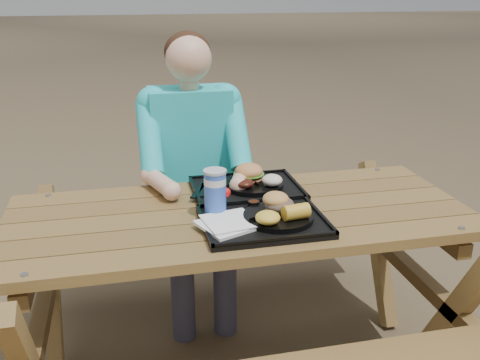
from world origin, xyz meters
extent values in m
cube|color=black|center=(0.06, -0.14, 0.76)|extent=(0.45, 0.35, 0.02)
cube|color=black|center=(0.07, 0.19, 0.76)|extent=(0.45, 0.35, 0.02)
cylinder|color=black|center=(0.11, -0.15, 0.78)|extent=(0.26, 0.26, 0.02)
cylinder|color=black|center=(0.10, 0.20, 0.78)|extent=(0.26, 0.26, 0.02)
cube|color=white|center=(-0.08, -0.17, 0.78)|extent=(0.24, 0.24, 0.02)
cylinder|color=blue|center=(-0.11, -0.05, 0.85)|extent=(0.08, 0.08, 0.16)
cylinder|color=black|center=(0.05, -0.03, 0.78)|extent=(0.05, 0.05, 0.03)
cylinder|color=gold|center=(0.12, -0.03, 0.79)|extent=(0.05, 0.05, 0.03)
ellipsoid|color=yellow|center=(0.05, -0.22, 0.81)|extent=(0.09, 0.09, 0.04)
cube|color=black|center=(-0.11, 0.21, 0.77)|extent=(0.07, 0.17, 0.01)
ellipsoid|color=#42160D|center=(0.05, 0.15, 0.81)|extent=(0.08, 0.08, 0.04)
ellipsoid|color=#F3EBCE|center=(0.17, 0.15, 0.81)|extent=(0.09, 0.09, 0.05)
camera|label=1|loc=(-0.42, -1.87, 1.58)|focal=40.00mm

